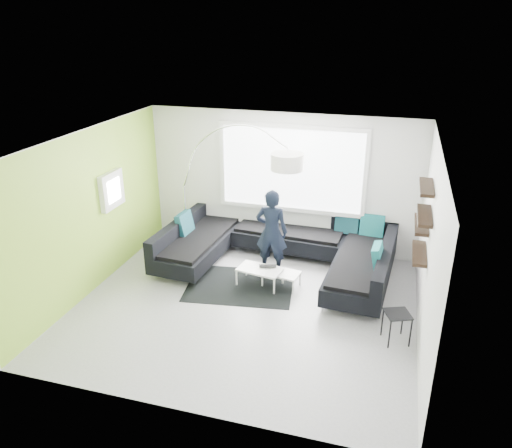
{
  "coord_description": "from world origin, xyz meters",
  "views": [
    {
      "loc": [
        2.16,
        -6.83,
        4.49
      ],
      "look_at": [
        -0.08,
        0.9,
        1.12
      ],
      "focal_mm": 35.0,
      "sensor_mm": 36.0,
      "label": 1
    }
  ],
  "objects_px": {
    "side_table": "(396,327)",
    "laptop": "(268,268)",
    "sectional_sofa": "(277,250)",
    "person": "(272,232)",
    "arc_lamp": "(184,186)",
    "coffee_table": "(270,277)"
  },
  "relations": [
    {
      "from": "side_table",
      "to": "laptop",
      "type": "distance_m",
      "value": 2.53
    },
    {
      "from": "sectional_sofa",
      "to": "side_table",
      "type": "bearing_deg",
      "value": -34.16
    },
    {
      "from": "side_table",
      "to": "person",
      "type": "distance_m",
      "value": 2.9
    },
    {
      "from": "arc_lamp",
      "to": "side_table",
      "type": "distance_m",
      "value": 4.91
    },
    {
      "from": "sectional_sofa",
      "to": "arc_lamp",
      "type": "height_order",
      "value": "arc_lamp"
    },
    {
      "from": "sectional_sofa",
      "to": "person",
      "type": "relative_size",
      "value": 2.68
    },
    {
      "from": "sectional_sofa",
      "to": "side_table",
      "type": "xyz_separation_m",
      "value": [
        2.25,
        -1.76,
        -0.16
      ]
    },
    {
      "from": "person",
      "to": "laptop",
      "type": "bearing_deg",
      "value": 96.02
    },
    {
      "from": "arc_lamp",
      "to": "person",
      "type": "xyz_separation_m",
      "value": [
        1.95,
        -0.51,
        -0.54
      ]
    },
    {
      "from": "sectional_sofa",
      "to": "coffee_table",
      "type": "xyz_separation_m",
      "value": [
        0.04,
        -0.67,
        -0.24
      ]
    },
    {
      "from": "coffee_table",
      "to": "person",
      "type": "distance_m",
      "value": 0.85
    },
    {
      "from": "person",
      "to": "side_table",
      "type": "bearing_deg",
      "value": 143.43
    },
    {
      "from": "side_table",
      "to": "laptop",
      "type": "height_order",
      "value": "side_table"
    },
    {
      "from": "arc_lamp",
      "to": "laptop",
      "type": "relative_size",
      "value": 7.79
    },
    {
      "from": "sectional_sofa",
      "to": "arc_lamp",
      "type": "xyz_separation_m",
      "value": [
        -2.03,
        0.38,
        0.95
      ]
    },
    {
      "from": "sectional_sofa",
      "to": "coffee_table",
      "type": "bearing_deg",
      "value": -82.24
    },
    {
      "from": "side_table",
      "to": "laptop",
      "type": "xyz_separation_m",
      "value": [
        -2.26,
        1.12,
        0.1
      ]
    },
    {
      "from": "sectional_sofa",
      "to": "person",
      "type": "xyz_separation_m",
      "value": [
        -0.08,
        -0.13,
        0.42
      ]
    },
    {
      "from": "arc_lamp",
      "to": "side_table",
      "type": "xyz_separation_m",
      "value": [
        4.28,
        -2.15,
        -1.11
      ]
    },
    {
      "from": "coffee_table",
      "to": "arc_lamp",
      "type": "relative_size",
      "value": 0.37
    },
    {
      "from": "sectional_sofa",
      "to": "laptop",
      "type": "height_order",
      "value": "sectional_sofa"
    },
    {
      "from": "coffee_table",
      "to": "arc_lamp",
      "type": "height_order",
      "value": "arc_lamp"
    }
  ]
}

